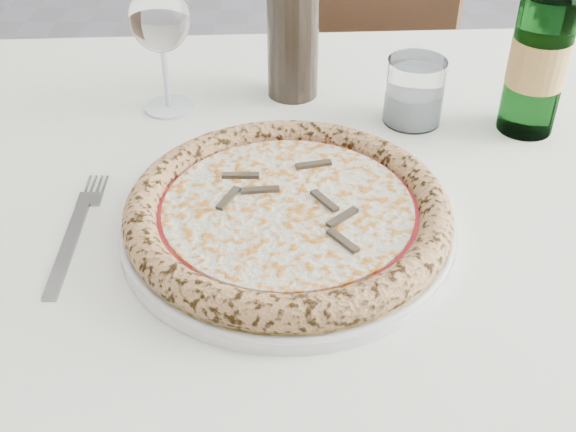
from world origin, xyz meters
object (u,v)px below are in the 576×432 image
at_px(beer_bottle, 541,49).
at_px(wine_bottle, 293,10).
at_px(tumbler, 414,95).
at_px(chair_far, 353,75).
at_px(pizza, 288,211).
at_px(dining_table, 292,239).
at_px(plate, 288,225).
at_px(wine_glass, 160,21).

xyz_separation_m(beer_bottle, wine_bottle, (-0.30, 0.08, 0.01)).
bearing_deg(tumbler, wine_bottle, 156.39).
xyz_separation_m(chair_far, pizza, (-0.10, -0.84, 0.25)).
xyz_separation_m(dining_table, tumbler, (0.15, 0.14, 0.13)).
bearing_deg(pizza, chair_far, 82.95).
xyz_separation_m(pizza, wine_bottle, (-0.01, 0.31, 0.09)).
bearing_deg(beer_bottle, tumbler, 174.46).
bearing_deg(plate, tumbler, 58.07).
relative_size(chair_far, beer_bottle, 3.44).
bearing_deg(dining_table, pizza, -90.00).
distance_m(dining_table, chair_far, 0.75).
distance_m(wine_glass, beer_bottle, 0.46).
height_order(plate, wine_glass, wine_glass).
bearing_deg(wine_glass, chair_far, 64.63).
distance_m(plate, wine_glass, 0.33).
relative_size(chair_far, tumbler, 11.12).
bearing_deg(wine_bottle, dining_table, -88.07).
height_order(dining_table, pizza, pizza).
bearing_deg(wine_bottle, wine_glass, -162.81).
bearing_deg(chair_far, dining_table, -97.99).
height_order(dining_table, plate, plate).
relative_size(dining_table, plate, 4.31).
bearing_deg(tumbler, wine_glass, 176.75).
height_order(wine_glass, tumbler, wine_glass).
distance_m(plate, wine_bottle, 0.33).
relative_size(pizza, wine_bottle, 1.20).
distance_m(pizza, tumbler, 0.28).
distance_m(pizza, wine_glass, 0.32).
height_order(plate, wine_bottle, wine_bottle).
bearing_deg(tumbler, beer_bottle, -5.54).
distance_m(chair_far, wine_glass, 0.73).
height_order(plate, tumbler, tumbler).
bearing_deg(beer_bottle, wine_glass, 176.05).
distance_m(dining_table, pizza, 0.15).
bearing_deg(dining_table, wine_bottle, 91.93).
xyz_separation_m(plate, beer_bottle, (0.29, 0.23, 0.10)).
height_order(pizza, beer_bottle, beer_bottle).
bearing_deg(tumbler, pizza, -121.94).
bearing_deg(plate, chair_far, 82.95).
height_order(dining_table, wine_glass, wine_glass).
bearing_deg(wine_bottle, beer_bottle, -15.41).
bearing_deg(beer_bottle, pizza, -142.15).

